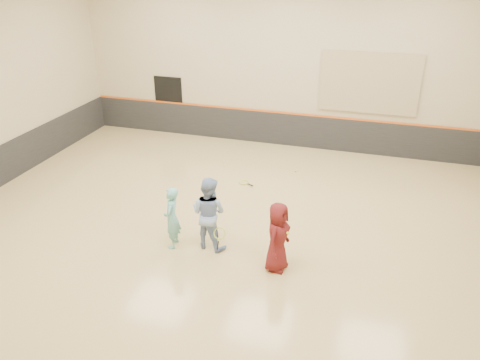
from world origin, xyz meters
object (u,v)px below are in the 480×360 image
(instructor, at_px, (209,213))
(young_man, at_px, (278,237))
(girl, at_px, (172,218))
(spare_racket, at_px, (244,181))

(instructor, distance_m, young_man, 1.78)
(girl, relative_size, spare_racket, 2.22)
(young_man, bearing_deg, spare_racket, 35.86)
(girl, distance_m, spare_racket, 3.89)
(spare_racket, bearing_deg, girl, -99.77)
(instructor, distance_m, spare_racket, 3.63)
(girl, xyz_separation_m, instructor, (0.83, 0.25, 0.13))
(spare_racket, bearing_deg, instructor, -86.99)
(instructor, xyz_separation_m, spare_racket, (-0.18, 3.52, -0.86))
(young_man, bearing_deg, girl, 96.34)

